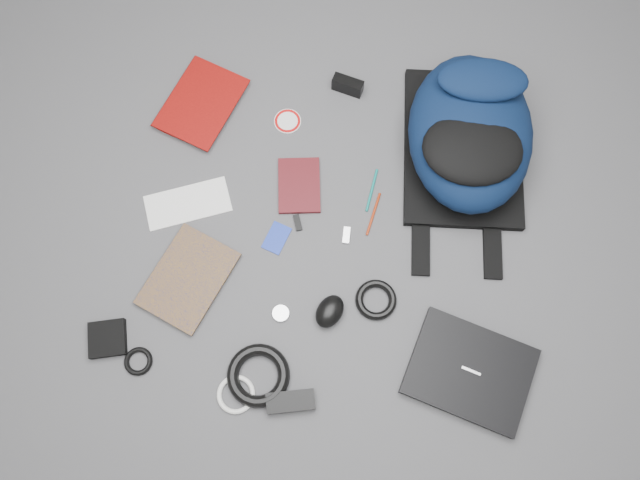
# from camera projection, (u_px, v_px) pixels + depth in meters

# --- Properties ---
(ground) EXTENTS (4.00, 4.00, 0.00)m
(ground) POSITION_uv_depth(u_px,v_px,m) (320.00, 242.00, 1.75)
(ground) COLOR #4F4F51
(ground) RESTS_ON ground
(backpack) EXTENTS (0.40, 0.56, 0.22)m
(backpack) POSITION_uv_depth(u_px,v_px,m) (470.00, 132.00, 1.73)
(backpack) COLOR black
(backpack) RESTS_ON ground
(laptop) EXTENTS (0.36, 0.32, 0.03)m
(laptop) POSITION_uv_depth(u_px,v_px,m) (470.00, 371.00, 1.63)
(laptop) COLOR black
(laptop) RESTS_ON ground
(textbook_red) EXTENTS (0.27, 0.31, 0.03)m
(textbook_red) POSITION_uv_depth(u_px,v_px,m) (173.00, 91.00, 1.87)
(textbook_red) COLOR #740706
(textbook_red) RESTS_ON ground
(comic_book) EXTENTS (0.27, 0.31, 0.02)m
(comic_book) POSITION_uv_depth(u_px,v_px,m) (159.00, 263.00, 1.72)
(comic_book) COLOR #B1760C
(comic_book) RESTS_ON ground
(envelope) EXTENTS (0.26, 0.19, 0.00)m
(envelope) POSITION_uv_depth(u_px,v_px,m) (188.00, 204.00, 1.78)
(envelope) COLOR white
(envelope) RESTS_ON ground
(dvd_case) EXTENTS (0.14, 0.18, 0.01)m
(dvd_case) POSITION_uv_depth(u_px,v_px,m) (299.00, 185.00, 1.79)
(dvd_case) COLOR #3F0C0F
(dvd_case) RESTS_ON ground
(compact_camera) EXTENTS (0.10, 0.06, 0.05)m
(compact_camera) POSITION_uv_depth(u_px,v_px,m) (348.00, 85.00, 1.87)
(compact_camera) COLOR black
(compact_camera) RESTS_ON ground
(sticker_disc) EXTENTS (0.09, 0.09, 0.00)m
(sticker_disc) POSITION_uv_depth(u_px,v_px,m) (288.00, 121.00, 1.86)
(sticker_disc) COLOR white
(sticker_disc) RESTS_ON ground
(pen_teal) EXTENTS (0.03, 0.13, 0.01)m
(pen_teal) POSITION_uv_depth(u_px,v_px,m) (372.00, 190.00, 1.79)
(pen_teal) COLOR #0D766F
(pen_teal) RESTS_ON ground
(pen_red) EXTENTS (0.03, 0.13, 0.01)m
(pen_red) POSITION_uv_depth(u_px,v_px,m) (373.00, 214.00, 1.77)
(pen_red) COLOR #9C290C
(pen_red) RESTS_ON ground
(id_badge) EXTENTS (0.08, 0.10, 0.00)m
(id_badge) POSITION_uv_depth(u_px,v_px,m) (277.00, 238.00, 1.75)
(id_badge) COLOR #162EA6
(id_badge) RESTS_ON ground
(usb_black) EXTENTS (0.03, 0.05, 0.01)m
(usb_black) POSITION_uv_depth(u_px,v_px,m) (298.00, 223.00, 1.76)
(usb_black) COLOR black
(usb_black) RESTS_ON ground
(usb_silver) EXTENTS (0.02, 0.05, 0.01)m
(usb_silver) POSITION_uv_depth(u_px,v_px,m) (346.00, 235.00, 1.75)
(usb_silver) COLOR silver
(usb_silver) RESTS_ON ground
(mouse) EXTENTS (0.10, 0.12, 0.05)m
(mouse) POSITION_uv_depth(u_px,v_px,m) (330.00, 311.00, 1.67)
(mouse) COLOR black
(mouse) RESTS_ON ground
(headphone_left) EXTENTS (0.05, 0.05, 0.01)m
(headphone_left) POSITION_uv_depth(u_px,v_px,m) (215.00, 253.00, 1.74)
(headphone_left) COLOR silver
(headphone_left) RESTS_ON ground
(headphone_right) EXTENTS (0.05, 0.05, 0.01)m
(headphone_right) POSITION_uv_depth(u_px,v_px,m) (281.00, 313.00, 1.69)
(headphone_right) COLOR silver
(headphone_right) RESTS_ON ground
(cable_coil) EXTENTS (0.15, 0.15, 0.02)m
(cable_coil) POSITION_uv_depth(u_px,v_px,m) (376.00, 300.00, 1.69)
(cable_coil) COLOR black
(cable_coil) RESTS_ON ground
(power_brick) EXTENTS (0.13, 0.08, 0.03)m
(power_brick) POSITION_uv_depth(u_px,v_px,m) (291.00, 401.00, 1.61)
(power_brick) COLOR black
(power_brick) RESTS_ON ground
(power_cord_coil) EXTENTS (0.19, 0.19, 0.03)m
(power_cord_coil) POSITION_uv_depth(u_px,v_px,m) (258.00, 375.00, 1.63)
(power_cord_coil) COLOR black
(power_cord_coil) RESTS_ON ground
(pouch) EXTENTS (0.12, 0.12, 0.02)m
(pouch) POSITION_uv_depth(u_px,v_px,m) (108.00, 339.00, 1.66)
(pouch) COLOR black
(pouch) RESTS_ON ground
(earbud_coil) EXTENTS (0.10, 0.10, 0.01)m
(earbud_coil) POSITION_uv_depth(u_px,v_px,m) (138.00, 361.00, 1.65)
(earbud_coil) COLOR black
(earbud_coil) RESTS_ON ground
(white_cable_coil) EXTENTS (0.11, 0.11, 0.01)m
(white_cable_coil) POSITION_uv_depth(u_px,v_px,m) (236.00, 394.00, 1.63)
(white_cable_coil) COLOR white
(white_cable_coil) RESTS_ON ground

